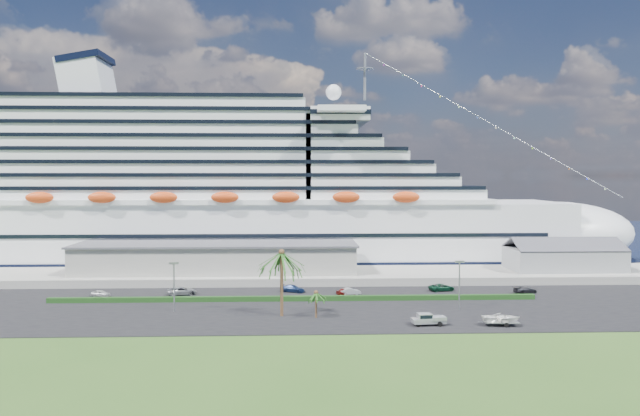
{
  "coord_description": "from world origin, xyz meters",
  "views": [
    {
      "loc": [
        -7.72,
        -95.76,
        22.76
      ],
      "look_at": [
        -2.79,
        30.0,
        16.23
      ],
      "focal_mm": 35.0,
      "sensor_mm": 36.0,
      "label": 1
    }
  ],
  "objects_px": {
    "boat_trailer": "(501,318)",
    "cruise_ship": "(242,199)",
    "parked_car_3": "(293,289)",
    "pickup_truck": "(428,319)"
  },
  "relations": [
    {
      "from": "cruise_ship",
      "to": "parked_car_3",
      "type": "relative_size",
      "value": 40.11
    },
    {
      "from": "parked_car_3",
      "to": "boat_trailer",
      "type": "xyz_separation_m",
      "value": [
        31.56,
        -28.64,
        0.53
      ]
    },
    {
      "from": "pickup_truck",
      "to": "boat_trailer",
      "type": "distance_m",
      "value": 10.99
    },
    {
      "from": "boat_trailer",
      "to": "cruise_ship",
      "type": "bearing_deg",
      "value": 123.36
    },
    {
      "from": "pickup_truck",
      "to": "cruise_ship",
      "type": "bearing_deg",
      "value": 116.71
    },
    {
      "from": "parked_car_3",
      "to": "pickup_truck",
      "type": "distance_m",
      "value": 34.63
    },
    {
      "from": "boat_trailer",
      "to": "pickup_truck",
      "type": "bearing_deg",
      "value": 175.79
    },
    {
      "from": "cruise_ship",
      "to": "pickup_truck",
      "type": "distance_m",
      "value": 76.85
    },
    {
      "from": "parked_car_3",
      "to": "cruise_ship",
      "type": "bearing_deg",
      "value": 42.34
    },
    {
      "from": "pickup_truck",
      "to": "parked_car_3",
      "type": "bearing_deg",
      "value": 126.51
    }
  ]
}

